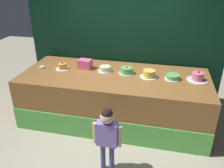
% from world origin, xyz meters
% --- Properties ---
extents(ground_plane, '(12.00, 12.00, 0.00)m').
position_xyz_m(ground_plane, '(0.00, 0.00, 0.00)').
color(ground_plane, '#ADA38E').
extents(stage_platform, '(3.39, 1.42, 0.94)m').
position_xyz_m(stage_platform, '(0.00, 0.69, 0.47)').
color(stage_platform, brown).
rests_on(stage_platform, ground_plane).
extents(curtain_backdrop, '(3.99, 0.08, 2.99)m').
position_xyz_m(curtain_backdrop, '(0.00, 1.50, 1.49)').
color(curtain_backdrop, black).
rests_on(curtain_backdrop, ground_plane).
extents(child_figure, '(0.40, 0.19, 1.04)m').
position_xyz_m(child_figure, '(0.19, -0.61, 0.67)').
color(child_figure, '#3F4C8C').
rests_on(child_figure, ground_plane).
extents(pink_box, '(0.26, 0.19, 0.17)m').
position_xyz_m(pink_box, '(-0.62, 0.89, 1.03)').
color(pink_box, '#E45E94').
rests_on(pink_box, stage_platform).
extents(donut, '(0.11, 0.11, 0.04)m').
position_xyz_m(donut, '(-1.44, 0.72, 0.96)').
color(donut, beige).
rests_on(donut, stage_platform).
extents(cake_far_left, '(0.27, 0.27, 0.14)m').
position_xyz_m(cake_far_left, '(-1.03, 0.75, 0.99)').
color(cake_far_left, white).
rests_on(cake_far_left, stage_platform).
extents(cake_left, '(0.27, 0.27, 0.15)m').
position_xyz_m(cake_left, '(-0.21, 0.83, 0.98)').
color(cake_left, silver).
rests_on(cake_left, stage_platform).
extents(cake_center_left, '(0.30, 0.30, 0.14)m').
position_xyz_m(cake_center_left, '(0.21, 0.81, 0.99)').
color(cake_center_left, silver).
rests_on(cake_center_left, stage_platform).
extents(cake_center_right, '(0.31, 0.31, 0.17)m').
position_xyz_m(cake_center_right, '(0.62, 0.74, 1.00)').
color(cake_center_right, silver).
rests_on(cake_center_right, stage_platform).
extents(cake_right, '(0.28, 0.28, 0.13)m').
position_xyz_m(cake_right, '(1.03, 0.75, 0.98)').
color(cake_right, white).
rests_on(cake_right, stage_platform).
extents(cake_far_right, '(0.36, 0.36, 0.18)m').
position_xyz_m(cake_far_right, '(1.44, 0.79, 1.00)').
color(cake_far_right, silver).
rests_on(cake_far_right, stage_platform).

